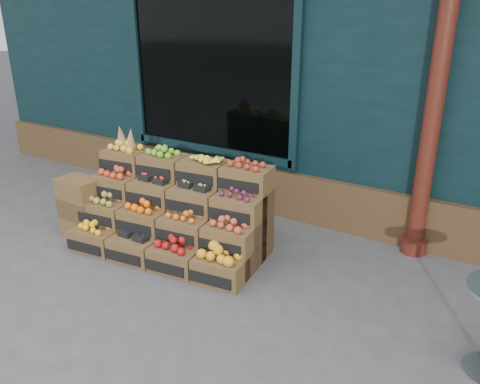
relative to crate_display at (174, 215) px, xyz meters
The scene contains 5 objects.
ground 1.35m from the crate_display, 34.08° to the right, with size 60.00×60.00×0.00m, color #444447.
shop_facade 4.94m from the crate_display, 76.29° to the left, with size 12.00×6.24×4.80m.
crate_display is the anchor object (origin of this frame).
spare_crates 1.16m from the crate_display, 162.69° to the right, with size 0.47×0.33×0.71m.
shopkeeper 2.14m from the crate_display, 101.14° to the left, with size 0.70×0.46×1.92m, color #14461E.
Camera 1 is at (2.05, -2.84, 2.46)m, focal length 35.00 mm.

